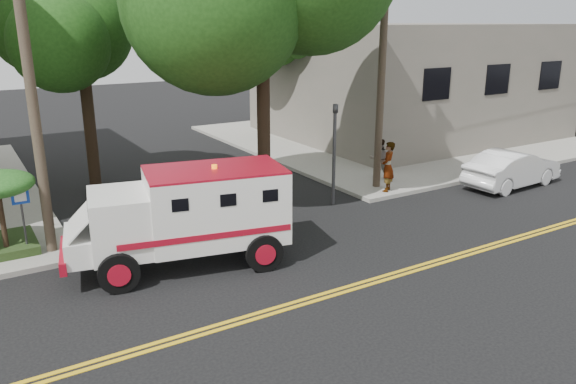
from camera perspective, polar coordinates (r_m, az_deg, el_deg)
ground at (r=13.94m, az=5.33°, el=-10.01°), size 100.00×100.00×0.00m
sidewalk_ne at (r=32.06m, az=10.47°, el=5.52°), size 17.00×17.00×0.15m
building_right at (r=32.98m, az=12.16°, el=11.15°), size 14.00×12.00×6.00m
utility_pole_left at (r=16.12m, az=-24.61°, el=9.03°), size 0.28×0.28×9.00m
utility_pole_right at (r=21.29m, az=9.50°, el=11.90°), size 0.28×0.28×9.00m
tree_left at (r=22.22m, az=-19.38°, el=14.59°), size 4.48×4.20×7.70m
tree_right at (r=30.44m, az=1.26°, el=16.60°), size 4.80×4.50×8.20m
traffic_signal at (r=19.62m, az=4.73°, el=4.93°), size 0.15×0.18×3.60m
accessibility_sign at (r=16.87m, az=-25.39°, el=-1.75°), size 0.45×0.10×2.02m
armored_truck at (r=14.98m, az=-10.10°, el=-2.05°), size 6.04×3.23×2.61m
parked_sedan at (r=23.84m, az=21.82°, el=2.22°), size 4.49×1.78×1.45m
pedestrian_a at (r=21.28m, az=10.11°, el=2.55°), size 0.82×0.79×1.89m
pedestrian_b at (r=23.06m, az=9.25°, el=3.37°), size 0.99×0.94×1.62m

